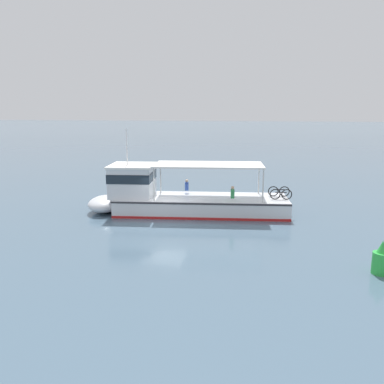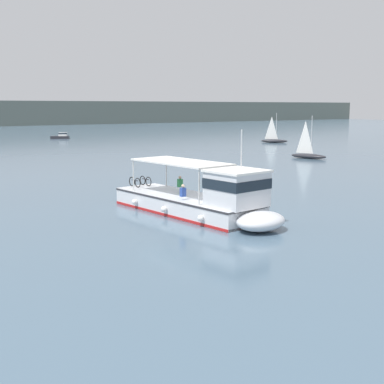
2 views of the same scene
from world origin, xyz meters
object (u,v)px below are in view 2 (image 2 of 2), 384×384
(channel_buoy, at_px, (209,178))
(motorboat_horizon_west, at_px, (61,136))
(sailboat_near_port, at_px, (274,140))
(sailboat_far_left, at_px, (308,154))
(ferry_main, at_px, (203,201))

(channel_buoy, bearing_deg, motorboat_horizon_west, 80.33)
(sailboat_near_port, xyz_separation_m, motorboat_horizon_west, (-28.18, 32.66, 0.00))
(sailboat_near_port, bearing_deg, sailboat_far_left, -124.58)
(motorboat_horizon_west, bearing_deg, ferry_main, -104.03)
(sailboat_near_port, relative_size, motorboat_horizon_west, 1.44)
(sailboat_far_left, xyz_separation_m, channel_buoy, (-23.38, -10.64, 0.03))
(ferry_main, relative_size, motorboat_horizon_west, 3.48)
(sailboat_near_port, bearing_deg, motorboat_horizon_west, 130.79)
(ferry_main, height_order, channel_buoy, ferry_main)
(sailboat_near_port, height_order, channel_buoy, sailboat_near_port)
(sailboat_far_left, height_order, sailboat_near_port, same)
(sailboat_far_left, relative_size, motorboat_horizon_west, 1.44)
(sailboat_far_left, relative_size, channel_buoy, 3.86)
(motorboat_horizon_west, relative_size, channel_buoy, 2.67)
(sailboat_far_left, xyz_separation_m, motorboat_horizon_west, (-12.00, 56.13, 0.00))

